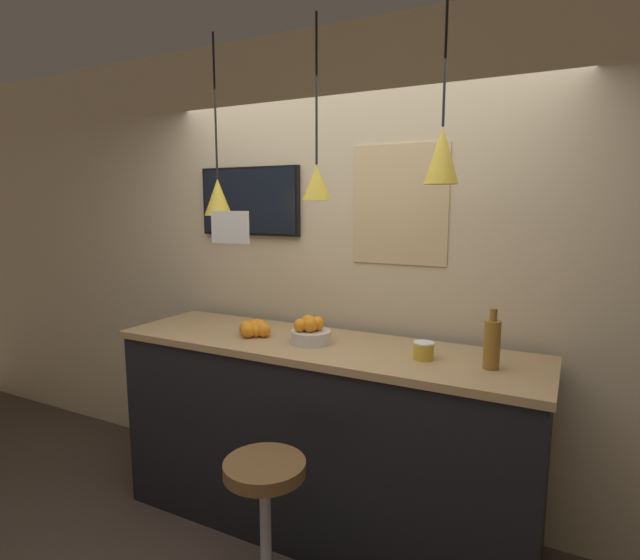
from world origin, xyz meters
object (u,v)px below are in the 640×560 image
juice_bottle (492,343)px  spread_jar (424,350)px  bar_stool (265,515)px  mounted_tv (249,201)px  fruit_bowl (310,332)px

juice_bottle → spread_jar: bearing=180.0°
bar_stool → mounted_tv: 1.92m
bar_stool → mounted_tv: (-0.80, 1.06, 1.38)m
fruit_bowl → spread_jar: (0.63, 0.00, -0.02)m
fruit_bowl → juice_bottle: 0.95m
bar_stool → spread_jar: (0.51, 0.66, 0.65)m
juice_bottle → fruit_bowl: bearing=-179.8°
juice_bottle → mounted_tv: bearing=165.9°
fruit_bowl → mounted_tv: size_ratio=0.29×
fruit_bowl → mounted_tv: (-0.68, 0.41, 0.71)m
fruit_bowl → bar_stool: bearing=-79.2°
bar_stool → spread_jar: bearing=52.2°
fruit_bowl → spread_jar: bearing=0.3°
fruit_bowl → juice_bottle: bearing=0.2°
bar_stool → fruit_bowl: 0.94m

